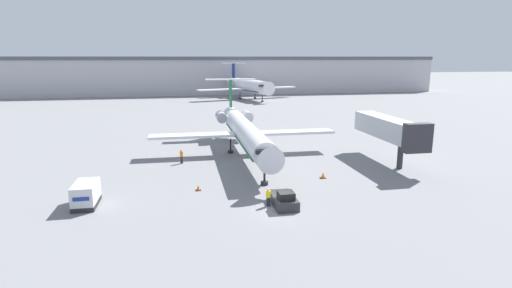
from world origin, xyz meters
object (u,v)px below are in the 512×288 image
(worker_near_tug, at_px, (268,197))
(traffic_cone_right, at_px, (323,175))
(pushback_tug, at_px, (284,200))
(luggage_cart, at_px, (86,194))
(airplane_main, at_px, (244,130))
(jet_bridge, at_px, (389,129))
(worker_by_wing, at_px, (181,156))
(traffic_cone_left, at_px, (198,188))
(airplane_parked_far_left, at_px, (249,86))

(worker_near_tug, relative_size, traffic_cone_right, 2.44)
(pushback_tug, bearing_deg, luggage_cart, 169.15)
(airplane_main, relative_size, jet_bridge, 2.33)
(airplane_main, xyz_separation_m, luggage_cart, (-17.63, -17.25, -2.44))
(luggage_cart, distance_m, worker_near_tug, 16.91)
(luggage_cart, xyz_separation_m, worker_near_tug, (16.58, -3.27, -0.20))
(worker_by_wing, xyz_separation_m, traffic_cone_left, (1.59, -11.27, -0.69))
(worker_by_wing, distance_m, jet_bridge, 27.16)
(airplane_main, relative_size, luggage_cart, 8.86)
(pushback_tug, height_order, jet_bridge, jet_bridge)
(traffic_cone_right, bearing_deg, jet_bridge, 25.62)
(pushback_tug, relative_size, traffic_cone_right, 5.86)
(airplane_main, bearing_deg, traffic_cone_right, -62.01)
(airplane_main, height_order, worker_near_tug, airplane_main)
(pushback_tug, xyz_separation_m, traffic_cone_left, (-7.58, 5.87, -0.30))
(traffic_cone_left, xyz_separation_m, jet_bridge, (24.98, 6.81, 4.17))
(luggage_cart, distance_m, airplane_parked_far_left, 97.62)
(worker_by_wing, relative_size, traffic_cone_left, 3.09)
(pushback_tug, distance_m, worker_by_wing, 19.45)
(airplane_parked_far_left, bearing_deg, traffic_cone_left, -103.07)
(airplane_main, distance_m, jet_bridge, 19.52)
(worker_by_wing, bearing_deg, worker_near_tug, -65.43)
(worker_near_tug, bearing_deg, airplane_parked_far_left, 81.25)
(luggage_cart, distance_m, worker_by_wing, 16.29)
(pushback_tug, xyz_separation_m, traffic_cone_right, (6.63, 7.52, -0.25))
(airplane_main, bearing_deg, jet_bridge, -24.28)
(traffic_cone_left, relative_size, jet_bridge, 0.04)
(worker_near_tug, height_order, worker_by_wing, worker_by_wing)
(airplane_main, relative_size, traffic_cone_left, 56.52)
(traffic_cone_left, relative_size, airplane_parked_far_left, 0.02)
(luggage_cart, distance_m, traffic_cone_left, 10.73)
(worker_near_tug, bearing_deg, airplane_main, 87.09)
(airplane_main, xyz_separation_m, airplane_parked_far_left, (13.68, 75.16, 0.81))
(luggage_cart, bearing_deg, jet_bridge, 14.62)
(worker_by_wing, distance_m, traffic_cone_left, 11.40)
(pushback_tug, distance_m, traffic_cone_left, 9.59)
(worker_by_wing, bearing_deg, traffic_cone_left, -81.97)
(airplane_parked_far_left, bearing_deg, pushback_tug, -97.91)
(worker_near_tug, height_order, airplane_parked_far_left, airplane_parked_far_left)
(pushback_tug, height_order, traffic_cone_right, pushback_tug)
(worker_near_tug, bearing_deg, luggage_cart, 168.85)
(airplane_main, xyz_separation_m, worker_near_tug, (-1.04, -20.52, -2.65))
(traffic_cone_right, xyz_separation_m, airplane_parked_far_left, (6.68, 88.34, 4.01))
(pushback_tug, distance_m, worker_near_tug, 1.46)
(airplane_main, bearing_deg, airplane_parked_far_left, 79.68)
(traffic_cone_right, bearing_deg, pushback_tug, -131.40)
(traffic_cone_right, relative_size, airplane_parked_far_left, 0.02)
(luggage_cart, xyz_separation_m, worker_by_wing, (8.83, 13.69, -0.12))
(worker_by_wing, height_order, jet_bridge, jet_bridge)
(pushback_tug, distance_m, airplane_parked_far_left, 96.85)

